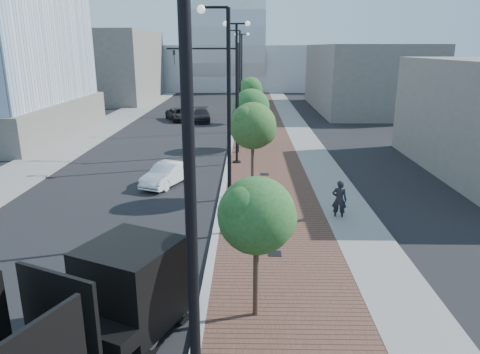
{
  "coord_description": "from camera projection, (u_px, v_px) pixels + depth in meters",
  "views": [
    {
      "loc": [
        1.35,
        -7.48,
        7.71
      ],
      "look_at": [
        1.0,
        12.0,
        2.0
      ],
      "focal_mm": 33.28,
      "sensor_mm": 36.0,
      "label": 1
    }
  ],
  "objects": [
    {
      "name": "dark_car_mid",
      "position": [
        179.0,
        115.0,
        48.32
      ],
      "size": [
        3.85,
        5.14,
        1.3
      ],
      "primitive_type": "imported",
      "rotation": [
        0.0,
        0.0,
        0.41
      ],
      "color": "black",
      "rests_on": "ground"
    },
    {
      "name": "west_sidewalk",
      "position": [
        115.0,
        121.0,
        47.96
      ],
      "size": [
        4.0,
        140.0,
        0.12
      ],
      "primitive_type": "cube",
      "color": "slate",
      "rests_on": "ground"
    },
    {
      "name": "tree_3",
      "position": [
        251.0,
        89.0,
        45.78
      ],
      "size": [
        2.43,
        2.39,
        4.79
      ],
      "color": "#382619",
      "rests_on": "ground"
    },
    {
      "name": "streetlight_4",
      "position": [
        242.0,
        73.0,
        52.14
      ],
      "size": [
        1.72,
        0.56,
        9.28
      ],
      "color": "black",
      "rests_on": "ground"
    },
    {
      "name": "streetlight_2",
      "position": [
        237.0,
        93.0,
        29.12
      ],
      "size": [
        1.72,
        0.56,
        9.28
      ],
      "color": "black",
      "rests_on": "ground"
    },
    {
      "name": "streetlight_0",
      "position": [
        193.0,
        267.0,
        6.09
      ],
      "size": [
        1.72,
        0.56,
        9.28
      ],
      "color": "black",
      "rests_on": "ground"
    },
    {
      "name": "tree_0",
      "position": [
        258.0,
        216.0,
        12.3
      ],
      "size": [
        2.26,
        2.19,
        4.33
      ],
      "color": "#382619",
      "rests_on": "ground"
    },
    {
      "name": "streetlight_1",
      "position": [
        226.0,
        135.0,
        17.74
      ],
      "size": [
        1.44,
        0.56,
        9.21
      ],
      "color": "black",
      "rests_on": "ground"
    },
    {
      "name": "streetlight_3",
      "position": [
        239.0,
        85.0,
        40.77
      ],
      "size": [
        1.44,
        0.56,
        9.21
      ],
      "color": "black",
      "rests_on": "ground"
    },
    {
      "name": "utility_cover_1",
      "position": [
        275.0,
        254.0,
        16.97
      ],
      "size": [
        0.5,
        0.5,
        0.02
      ],
      "primitive_type": "cube",
      "color": "black",
      "rests_on": "sidewalk"
    },
    {
      "name": "concrete_strip",
      "position": [
        293.0,
        121.0,
        47.63
      ],
      "size": [
        2.4,
        140.0,
        0.13
      ],
      "primitive_type": "cube",
      "color": "slate",
      "rests_on": "ground"
    },
    {
      "name": "convention_center",
      "position": [
        232.0,
        56.0,
        89.27
      ],
      "size": [
        50.0,
        30.0,
        50.0
      ],
      "color": "#AFB3B9",
      "rests_on": "ground"
    },
    {
      "name": "commercial_block_ne",
      "position": [
        364.0,
        78.0,
        55.95
      ],
      "size": [
        12.0,
        22.0,
        8.0
      ],
      "primitive_type": "cube",
      "color": "#5E5A55",
      "rests_on": "ground"
    },
    {
      "name": "utility_cover_2",
      "position": [
        265.0,
        174.0,
        27.53
      ],
      "size": [
        0.5,
        0.5,
        0.02
      ],
      "primitive_type": "cube",
      "color": "black",
      "rests_on": "sidewalk"
    },
    {
      "name": "curb",
      "position": [
        235.0,
        121.0,
        47.73
      ],
      "size": [
        0.3,
        140.0,
        0.14
      ],
      "primitive_type": "cube",
      "color": "gray",
      "rests_on": "ground"
    },
    {
      "name": "tree_1",
      "position": [
        254.0,
        126.0,
        22.68
      ],
      "size": [
        2.45,
        2.41,
        5.05
      ],
      "color": "#382619",
      "rests_on": "ground"
    },
    {
      "name": "white_sedan",
      "position": [
        167.0,
        174.0,
        25.71
      ],
      "size": [
        2.74,
        4.13,
        1.29
      ],
      "primitive_type": "imported",
      "rotation": [
        0.0,
        0.0,
        -0.39
      ],
      "color": "white",
      "rests_on": "ground"
    },
    {
      "name": "dark_car_far",
      "position": [
        201.0,
        115.0,
        47.7
      ],
      "size": [
        2.39,
        4.83,
        1.35
      ],
      "primitive_type": "imported",
      "rotation": [
        0.0,
        0.0,
        0.11
      ],
      "color": "black",
      "rests_on": "ground"
    },
    {
      "name": "commercial_block_nw",
      "position": [
        104.0,
        66.0,
        65.88
      ],
      "size": [
        14.0,
        20.0,
        10.0
      ],
      "primitive_type": "cube",
      "color": "#615C57",
      "rests_on": "ground"
    },
    {
      "name": "sidewalk",
      "position": [
        268.0,
        121.0,
        47.68
      ],
      "size": [
        7.0,
        140.0,
        0.12
      ],
      "primitive_type": "cube",
      "color": "#4C2D23",
      "rests_on": "ground"
    },
    {
      "name": "pedestrian",
      "position": [
        339.0,
        200.0,
        20.48
      ],
      "size": [
        0.78,
        0.61,
        1.87
      ],
      "primitive_type": "imported",
      "rotation": [
        0.0,
        0.0,
        2.87
      ],
      "color": "black",
      "rests_on": "ground"
    },
    {
      "name": "tree_2",
      "position": [
        252.0,
        107.0,
        34.37
      ],
      "size": [
        2.83,
        2.83,
        4.66
      ],
      "color": "#382619",
      "rests_on": "ground"
    },
    {
      "name": "traffic_mast",
      "position": [
        225.0,
        86.0,
        31.96
      ],
      "size": [
        5.09,
        0.2,
        8.0
      ],
      "color": "black",
      "rests_on": "ground"
    }
  ]
}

